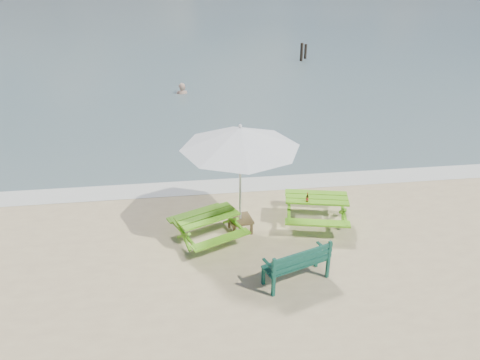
{
  "coord_description": "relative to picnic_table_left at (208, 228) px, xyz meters",
  "views": [
    {
      "loc": [
        -1.73,
        -7.5,
        6.44
      ],
      "look_at": [
        -0.39,
        3.0,
        1.0
      ],
      "focal_mm": 35.0,
      "sensor_mm": 36.0,
      "label": 1
    }
  ],
  "objects": [
    {
      "name": "mooring_pilings",
      "position": [
        6.93,
        18.3,
        0.06
      ],
      "size": [
        0.56,
        0.76,
        1.26
      ],
      "color": "black",
      "rests_on": "ground"
    },
    {
      "name": "park_bench",
      "position": [
        1.73,
        -1.75,
        -0.06
      ],
      "size": [
        1.51,
        0.92,
        0.88
      ],
      "color": "#104435",
      "rests_on": "ground"
    },
    {
      "name": "picnic_table_left",
      "position": [
        0.0,
        0.0,
        0.0
      ],
      "size": [
        1.96,
        2.05,
        0.69
      ],
      "color": "#5FAD1A",
      "rests_on": "ground"
    },
    {
      "name": "picnic_table_right",
      "position": [
        2.77,
        0.45,
        0.02
      ],
      "size": [
        1.88,
        2.01,
        0.74
      ],
      "color": "#63B11A",
      "rests_on": "ground"
    },
    {
      "name": "beer_bottle",
      "position": [
        2.46,
        0.24,
        0.49
      ],
      "size": [
        0.06,
        0.06,
        0.25
      ],
      "color": "brown",
      "rests_on": "picnic_table_right"
    },
    {
      "name": "side_table",
      "position": [
        0.82,
        0.28,
        -0.14
      ],
      "size": [
        0.64,
        0.64,
        0.36
      ],
      "color": "brown",
      "rests_on": "ground"
    },
    {
      "name": "foam_strip",
      "position": [
        1.31,
        2.69,
        -0.32
      ],
      "size": [
        22.0,
        0.9,
        0.01
      ],
      "primitive_type": "cube",
      "color": "silver",
      "rests_on": "ground"
    },
    {
      "name": "patio_umbrella",
      "position": [
        0.82,
        0.28,
        2.16
      ],
      "size": [
        3.19,
        3.19,
        2.74
      ],
      "color": "silver",
      "rests_on": "ground"
    },
    {
      "name": "swimmer",
      "position": [
        -0.42,
        12.25,
        -0.74
      ],
      "size": [
        0.68,
        0.46,
        1.82
      ],
      "color": "tan",
      "rests_on": "ground"
    }
  ]
}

